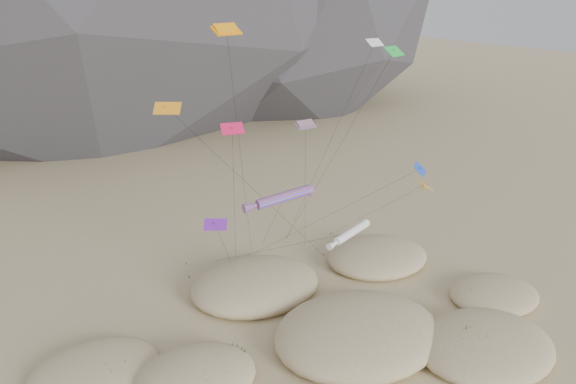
# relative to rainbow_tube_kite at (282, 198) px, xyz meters

# --- Properties ---
(ground) EXTENTS (500.00, 500.00, 0.00)m
(ground) POSITION_rel_rainbow_tube_kite_xyz_m (0.63, -13.20, -11.90)
(ground) COLOR #CCB789
(ground) RESTS_ON ground
(dunes) EXTENTS (50.82, 35.22, 3.88)m
(dunes) POSITION_rel_rainbow_tube_kite_xyz_m (0.23, -8.30, -11.18)
(dunes) COLOR #CCB789
(dunes) RESTS_ON ground
(dune_grass) EXTENTS (41.74, 26.99, 1.50)m
(dune_grass) POSITION_rel_rainbow_tube_kite_xyz_m (-1.03, -9.16, -11.05)
(dune_grass) COLOR black
(dune_grass) RESTS_ON ground
(kite_stakes) EXTENTS (21.17, 6.98, 0.30)m
(kite_stakes) POSITION_rel_rainbow_tube_kite_xyz_m (2.74, 10.38, -11.75)
(kite_stakes) COLOR #3F2D1E
(kite_stakes) RESTS_ON ground
(rainbow_tube_kite) EXTENTS (9.65, 14.57, 12.79)m
(rainbow_tube_kite) POSITION_rel_rainbow_tube_kite_xyz_m (0.00, 0.00, 0.00)
(rainbow_tube_kite) COLOR #E45C18
(rainbow_tube_kite) RESTS_ON ground
(white_tube_kite) EXTENTS (8.36, 21.13, 10.82)m
(white_tube_kite) POSITION_rel_rainbow_tube_kite_xyz_m (2.89, -7.53, -1.70)
(white_tube_kite) COLOR silver
(white_tube_kite) RESTS_ON ground
(orange_parafoil) EXTENTS (9.67, 12.82, 28.88)m
(orange_parafoil) POSITION_rel_rainbow_tube_kite_xyz_m (-4.92, 1.00, 16.12)
(orange_parafoil) COLOR orange
(orange_parafoil) RESTS_ON ground
(multi_parafoil) EXTENTS (6.78, 8.86, 19.06)m
(multi_parafoil) POSITION_rel_rainbow_tube_kite_xyz_m (3.92, 1.68, 6.51)
(multi_parafoil) COLOR #EE3F19
(multi_parafoil) RESTS_ON ground
(delta_kites) EXTENTS (28.18, 21.17, 26.70)m
(delta_kites) POSITION_rel_rainbow_tube_kite_xyz_m (4.42, -2.10, 6.54)
(delta_kites) COLOR #FFB40D
(delta_kites) RESTS_ON ground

